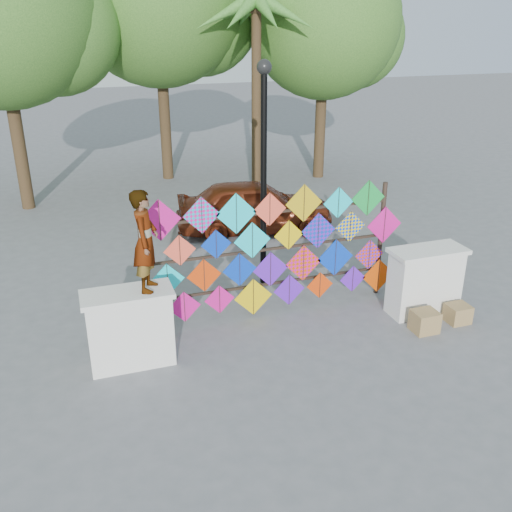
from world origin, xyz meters
name	(u,v)px	position (x,y,z in m)	size (l,w,h in m)	color
ground	(285,330)	(0.00, 0.00, 0.00)	(80.00, 80.00, 0.00)	slate
parapet_left	(130,328)	(-2.70, -0.20, 0.65)	(1.40, 0.65, 1.28)	white
parapet_right	(425,280)	(2.70, -0.20, 0.65)	(1.40, 0.65, 1.28)	white
kite_rack	(277,250)	(0.11, 0.73, 1.24)	(5.01, 0.24, 2.43)	black
tree_west	(1,8)	(-4.40, 9.03, 5.38)	(5.85, 5.20, 8.01)	#4A3620
tree_east	(327,23)	(5.09, 9.53, 4.99)	(5.40, 4.80, 7.42)	#4A3620
palm_tree	(256,25)	(2.20, 8.00, 4.95)	(3.62, 3.62, 5.83)	#4A3620
vendor_woman	(145,241)	(-2.35, -0.20, 2.07)	(0.58, 0.38, 1.59)	#99999E
sedan	(254,206)	(1.12, 5.00, 0.68)	(1.60, 3.98, 1.36)	maroon
lamppost	(264,156)	(0.30, 2.00, 2.69)	(0.28, 0.28, 4.46)	black
cardboard_box_near	(425,321)	(2.33, -0.84, 0.19)	(0.43, 0.39, 0.39)	#9F7D4D
cardboard_box_far	(458,314)	(3.09, -0.75, 0.17)	(0.40, 0.37, 0.34)	#9F7D4D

